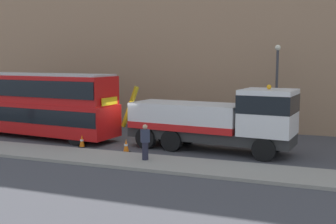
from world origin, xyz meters
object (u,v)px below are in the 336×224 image
Objects in this scene: recovery_tow_truck at (217,119)px; traffic_cone_midway at (126,146)px; double_decker_bus at (38,102)px; pedestrian_bystander at (145,143)px; street_lamp at (277,83)px; traffic_cone_near_bus at (82,141)px.

traffic_cone_midway is (-4.46, -1.98, -1.42)m from recovery_tow_truck.
double_decker_bus is at bearing 164.33° from traffic_cone_midway.
double_decker_bus is at bearing 28.82° from pedestrian_bystander.
pedestrian_bystander is at bearing -118.32° from recovery_tow_truck.
pedestrian_bystander is at bearing -118.86° from street_lamp.
traffic_cone_midway is at bearing -9.70° from double_decker_bus.
double_decker_bus is at bearing 158.08° from traffic_cone_near_bus.
street_lamp reaches higher than double_decker_bus.
traffic_cone_near_bus is at bearing -161.12° from recovery_tow_truck.
recovery_tow_truck is 7.70m from traffic_cone_near_bus.
pedestrian_bystander is (9.15, -3.80, -1.25)m from double_decker_bus.
street_lamp is (2.45, 5.33, 1.71)m from recovery_tow_truck.
double_decker_bus is 15.56× the size of traffic_cone_midway.
street_lamp is (6.91, 7.31, 3.13)m from traffic_cone_midway.
recovery_tow_truck is at bearing 23.96° from traffic_cone_midway.
double_decker_bus is at bearing -174.27° from recovery_tow_truck.
pedestrian_bystander reaches higher than traffic_cone_midway.
traffic_cone_midway is (-1.90, 1.77, -0.64)m from pedestrian_bystander.
pedestrian_bystander is at bearing -16.59° from double_decker_bus.
street_lamp is at bearing 46.63° from traffic_cone_midway.
traffic_cone_midway is 0.12× the size of street_lamp.
double_decker_bus reaches higher than pedestrian_bystander.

